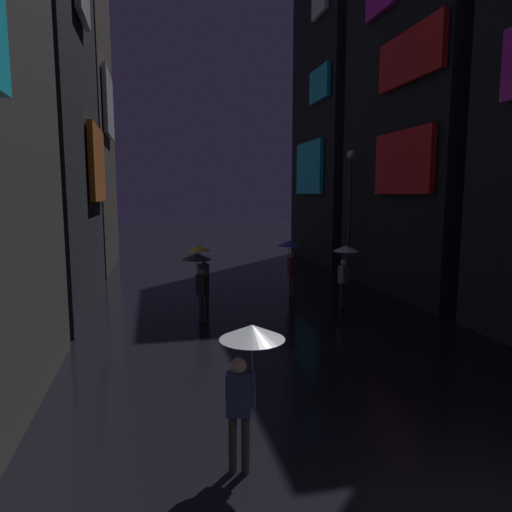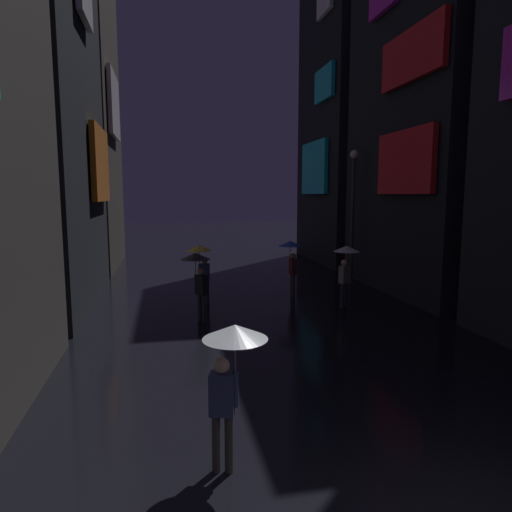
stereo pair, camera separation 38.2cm
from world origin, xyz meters
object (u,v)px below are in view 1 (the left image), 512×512
object	(u,v)px
pedestrian_midstreet_left_black	(198,268)
pedestrian_foreground_left_yellow	(201,258)
pedestrian_far_right_blue	(290,253)
pedestrian_midstreet_centre_clear	(248,357)
pedestrian_foreground_right_clear	(345,259)
streetlamp_right_far	(350,201)

from	to	relation	value
pedestrian_midstreet_left_black	pedestrian_foreground_left_yellow	world-z (taller)	same
pedestrian_far_right_blue	pedestrian_midstreet_centre_clear	size ratio (longest dim) A/B	1.00
pedestrian_midstreet_left_black	pedestrian_foreground_left_yellow	bearing A→B (deg)	82.56
pedestrian_foreground_right_clear	streetlamp_right_far	world-z (taller)	streetlamp_right_far
pedestrian_foreground_right_clear	pedestrian_foreground_left_yellow	bearing A→B (deg)	164.93
pedestrian_foreground_right_clear	pedestrian_far_right_blue	world-z (taller)	same
pedestrian_far_right_blue	streetlamp_right_far	xyz separation A→B (m)	(3.30, 1.97, 1.90)
pedestrian_midstreet_left_black	pedestrian_far_right_blue	xyz separation A→B (m)	(3.75, 2.88, 0.00)
pedestrian_midstreet_left_black	streetlamp_right_far	world-z (taller)	streetlamp_right_far
pedestrian_midstreet_centre_clear	pedestrian_midstreet_left_black	bearing A→B (deg)	89.28
pedestrian_midstreet_left_black	streetlamp_right_far	bearing A→B (deg)	34.54
pedestrian_foreground_left_yellow	pedestrian_midstreet_centre_clear	size ratio (longest dim) A/B	1.00
pedestrian_far_right_blue	pedestrian_foreground_left_yellow	distance (m)	3.54
pedestrian_foreground_left_yellow	pedestrian_midstreet_centre_clear	bearing A→B (deg)	-92.19
pedestrian_foreground_right_clear	pedestrian_midstreet_centre_clear	xyz separation A→B (m)	(-5.24, -8.67, 0.00)
pedestrian_foreground_right_clear	pedestrian_foreground_left_yellow	size ratio (longest dim) A/B	1.00
pedestrian_foreground_right_clear	pedestrian_midstreet_left_black	bearing A→B (deg)	-170.36
pedestrian_foreground_left_yellow	streetlamp_right_far	distance (m)	7.52
pedestrian_midstreet_left_black	pedestrian_foreground_right_clear	size ratio (longest dim) A/B	1.00
pedestrian_foreground_right_clear	pedestrian_midstreet_centre_clear	world-z (taller)	same
pedestrian_midstreet_centre_clear	streetlamp_right_far	xyz separation A→B (m)	(7.15, 12.65, 1.90)
pedestrian_foreground_right_clear	pedestrian_foreground_left_yellow	distance (m)	5.03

